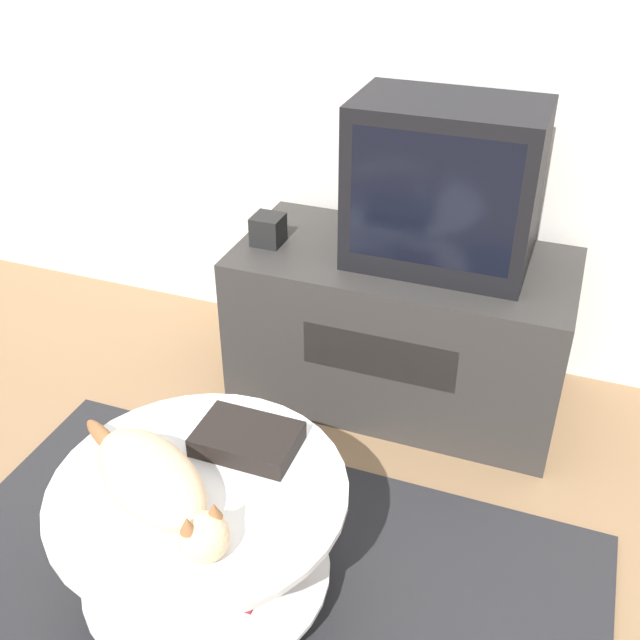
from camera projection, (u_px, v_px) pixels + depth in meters
name	position (u px, v px, depth m)	size (l,w,h in m)	color
ground_plane	(247.00, 609.00, 2.03)	(12.00, 12.00, 0.00)	#93704C
wall_back	(411.00, 8.00, 2.48)	(8.00, 0.05, 2.60)	silver
rug	(246.00, 607.00, 2.03)	(1.87, 1.20, 0.02)	#28282B
tv_stand	(400.00, 328.00, 2.69)	(1.16, 0.57, 0.58)	#33302D
tv	(444.00, 185.00, 2.37)	(0.59, 0.36, 0.54)	black
speaker	(268.00, 230.00, 2.60)	(0.10, 0.10, 0.10)	black
coffee_table	(203.00, 530.00, 1.89)	(0.73, 0.73, 0.42)	#B2B2B7
dvd_box	(247.00, 439.00, 1.92)	(0.26, 0.18, 0.05)	black
cat	(156.00, 483.00, 1.73)	(0.55, 0.35, 0.15)	beige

